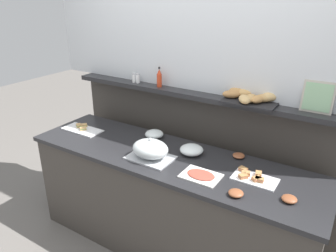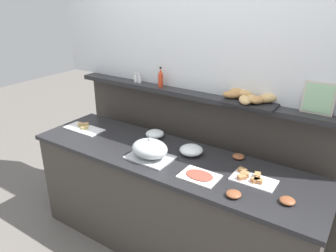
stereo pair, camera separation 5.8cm
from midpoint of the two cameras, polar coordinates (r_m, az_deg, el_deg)
ground_plane at (r=3.40m, az=5.13°, el=-14.41°), size 12.00×12.00×0.00m
buffet_counter at (r=2.72m, az=-0.56°, el=-13.48°), size 2.35×0.67×0.88m
back_ledge_unit at (r=2.98m, az=4.77°, el=-5.01°), size 2.50×0.22×1.27m
upper_wall_panel at (r=2.66m, az=5.96°, el=20.17°), size 3.10×0.08×1.33m
sandwich_platter_side at (r=2.25m, az=14.09°, el=-8.81°), size 0.29×0.17×0.04m
sandwich_platter_front at (r=3.04m, az=-15.47°, el=-0.54°), size 0.37×0.18×0.04m
cold_cuts_platter at (r=2.22m, az=5.07°, el=-8.68°), size 0.26×0.19×0.02m
serving_cloche at (r=2.42m, az=-3.83°, el=-4.19°), size 0.34×0.24×0.17m
glass_bowl_large at (r=2.50m, az=3.51°, el=-4.27°), size 0.18×0.18×0.07m
glass_bowl_medium at (r=2.78m, az=-3.05°, el=-1.48°), size 0.16×0.16×0.06m
condiment_bowl_dark at (r=2.50m, az=11.71°, el=-5.14°), size 0.09×0.09×0.03m
condiment_bowl_red at (r=2.10m, az=19.86°, el=-12.01°), size 0.09×0.09×0.03m
condiment_bowl_cream at (r=2.06m, az=11.09°, el=-11.55°), size 0.09×0.09×0.03m
hot_sauce_bottle at (r=2.84m, az=-2.13°, el=8.42°), size 0.04×0.04×0.18m
salt_shaker at (r=3.02m, az=-6.59°, el=8.46°), size 0.03×0.03×0.09m
pepper_shaker at (r=2.99m, az=-5.92°, el=8.37°), size 0.03×0.03×0.09m
bread_basket at (r=2.52m, az=13.45°, el=5.05°), size 0.43×0.32×0.08m
framed_picture at (r=2.43m, az=24.30°, el=4.66°), size 0.21×0.05×0.22m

